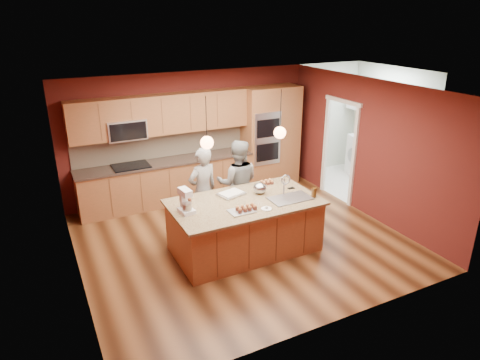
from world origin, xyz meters
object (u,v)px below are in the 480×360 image
stand_mixer (186,202)px  mixing_bowl (260,188)px  island (245,225)px  person_left (203,191)px  person_right (238,183)px

stand_mixer → mixing_bowl: bearing=-1.8°
island → person_left: 1.08m
person_left → stand_mixer: 1.14m
person_left → stand_mixer: size_ratio=4.16×
person_right → mixing_bowl: 0.78m
person_left → person_right: size_ratio=0.97×
person_left → person_right: (0.71, 0.00, 0.02)m
island → stand_mixer: (-1.03, 0.04, 0.61)m
mixing_bowl → person_right: bearing=93.7°
island → mixing_bowl: (0.37, 0.19, 0.54)m
island → stand_mixer: size_ratio=6.32×
person_right → stand_mixer: person_right is taller
island → stand_mixer: 1.20m
stand_mixer → person_left: bearing=46.9°
person_left → mixing_bowl: 1.09m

